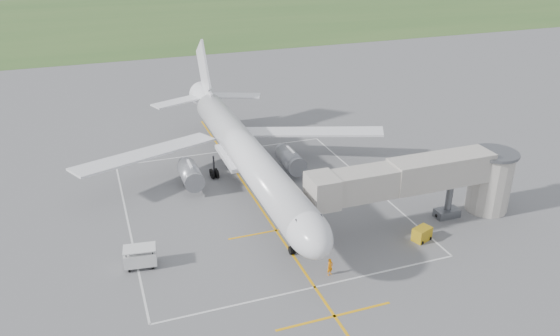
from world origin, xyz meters
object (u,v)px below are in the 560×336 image
object	(u,v)px
jet_bridge	(433,180)
ramp_worker_nose	(330,267)
gpu_unit	(422,234)
ramp_worker_wing	(188,179)
baggage_cart	(140,257)
airliner	(245,152)

from	to	relation	value
jet_bridge	ramp_worker_nose	size ratio (longest dim) A/B	14.19
jet_bridge	gpu_unit	xyz separation A→B (m)	(-2.84, -3.09, -4.07)
jet_bridge	ramp_worker_wing	size ratio (longest dim) A/B	14.40
jet_bridge	ramp_worker_nose	xyz separation A→B (m)	(-13.75, -5.27, -3.92)
gpu_unit	baggage_cart	size ratio (longest dim) A/B	0.69
gpu_unit	ramp_worker_nose	world-z (taller)	ramp_worker_nose
ramp_worker_nose	ramp_worker_wing	bearing A→B (deg)	90.37
gpu_unit	ramp_worker_nose	size ratio (longest dim) A/B	1.28
gpu_unit	baggage_cart	xyz separation A→B (m)	(-26.53, 4.81, 0.35)
ramp_worker_nose	jet_bridge	bearing A→B (deg)	0.83
airliner	baggage_cart	bearing A→B (deg)	-137.46
jet_bridge	ramp_worker_nose	distance (m)	15.24
baggage_cart	ramp_worker_nose	world-z (taller)	baggage_cart
airliner	ramp_worker_wing	xyz separation A→B (m)	(-6.32, 2.64, -3.58)
gpu_unit	ramp_worker_wing	xyz separation A→B (m)	(-19.20, 19.97, 0.14)
gpu_unit	airliner	bearing A→B (deg)	106.84
jet_bridge	ramp_worker_nose	world-z (taller)	jet_bridge
ramp_worker_nose	ramp_worker_wing	world-z (taller)	ramp_worker_nose
airliner	baggage_cart	xyz separation A→B (m)	(-13.65, -12.52, -3.37)
airliner	jet_bridge	size ratio (longest dim) A/B	2.00
ramp_worker_wing	airliner	bearing A→B (deg)	-147.12
jet_bridge	ramp_worker_wing	world-z (taller)	jet_bridge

